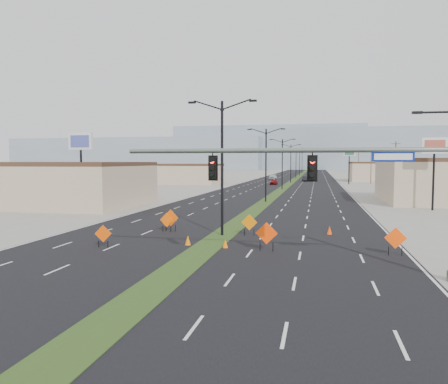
% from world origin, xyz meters
% --- Properties ---
extents(ground, '(600.00, 600.00, 0.00)m').
position_xyz_m(ground, '(0.00, 0.00, 0.00)').
color(ground, gray).
rests_on(ground, ground).
extents(road_surface, '(25.00, 400.00, 0.02)m').
position_xyz_m(road_surface, '(0.00, 100.00, 0.00)').
color(road_surface, black).
rests_on(road_surface, ground).
extents(median_strip, '(2.00, 400.00, 0.04)m').
position_xyz_m(median_strip, '(0.00, 100.00, 0.00)').
color(median_strip, '#2E4418').
rests_on(median_strip, ground).
extents(building_sw_far, '(30.00, 14.00, 4.50)m').
position_xyz_m(building_sw_far, '(-32.00, 85.00, 2.25)').
color(building_sw_far, tan).
rests_on(building_sw_far, ground).
extents(building_se_far, '(44.00, 16.00, 5.00)m').
position_xyz_m(building_se_far, '(38.00, 110.00, 2.50)').
color(building_se_far, tan).
rests_on(building_se_far, ground).
extents(mesa_west, '(180.00, 50.00, 22.00)m').
position_xyz_m(mesa_west, '(-120.00, 280.00, 11.00)').
color(mesa_west, gray).
rests_on(mesa_west, ground).
extents(mesa_center, '(220.00, 50.00, 28.00)m').
position_xyz_m(mesa_center, '(40.00, 300.00, 14.00)').
color(mesa_center, gray).
rests_on(mesa_center, ground).
extents(mesa_backdrop, '(140.00, 50.00, 32.00)m').
position_xyz_m(mesa_backdrop, '(-30.00, 320.00, 16.00)').
color(mesa_backdrop, gray).
rests_on(mesa_backdrop, ground).
extents(signal_mast, '(16.30, 0.60, 8.00)m').
position_xyz_m(signal_mast, '(8.56, 2.00, 4.79)').
color(signal_mast, slate).
rests_on(signal_mast, ground).
extents(streetlight_0, '(5.15, 0.24, 10.02)m').
position_xyz_m(streetlight_0, '(0.00, 12.00, 5.42)').
color(streetlight_0, black).
rests_on(streetlight_0, ground).
extents(streetlight_1, '(5.15, 0.24, 10.02)m').
position_xyz_m(streetlight_1, '(0.00, 40.00, 5.42)').
color(streetlight_1, black).
rests_on(streetlight_1, ground).
extents(streetlight_2, '(5.15, 0.24, 10.02)m').
position_xyz_m(streetlight_2, '(0.00, 68.00, 5.42)').
color(streetlight_2, black).
rests_on(streetlight_2, ground).
extents(streetlight_3, '(5.15, 0.24, 10.02)m').
position_xyz_m(streetlight_3, '(0.00, 96.00, 5.42)').
color(streetlight_3, black).
rests_on(streetlight_3, ground).
extents(streetlight_4, '(5.15, 0.24, 10.02)m').
position_xyz_m(streetlight_4, '(0.00, 124.00, 5.42)').
color(streetlight_4, black).
rests_on(streetlight_4, ground).
extents(streetlight_5, '(5.15, 0.24, 10.02)m').
position_xyz_m(streetlight_5, '(0.00, 152.00, 5.42)').
color(streetlight_5, black).
rests_on(streetlight_5, ground).
extents(streetlight_6, '(5.15, 0.24, 10.02)m').
position_xyz_m(streetlight_6, '(0.00, 180.00, 5.42)').
color(streetlight_6, black).
rests_on(streetlight_6, ground).
extents(utility_pole_1, '(1.60, 0.20, 9.00)m').
position_xyz_m(utility_pole_1, '(20.00, 60.00, 4.67)').
color(utility_pole_1, '#4C3823').
rests_on(utility_pole_1, ground).
extents(utility_pole_2, '(1.60, 0.20, 9.00)m').
position_xyz_m(utility_pole_2, '(20.00, 95.00, 4.67)').
color(utility_pole_2, '#4C3823').
rests_on(utility_pole_2, ground).
extents(utility_pole_3, '(1.60, 0.20, 9.00)m').
position_xyz_m(utility_pole_3, '(20.00, 130.00, 4.67)').
color(utility_pole_3, '#4C3823').
rests_on(utility_pole_3, ground).
extents(car_left, '(1.71, 3.82, 1.27)m').
position_xyz_m(car_left, '(-3.32, 85.23, 0.64)').
color(car_left, maroon).
rests_on(car_left, ground).
extents(car_mid, '(1.77, 4.36, 1.41)m').
position_xyz_m(car_mid, '(3.62, 104.29, 0.70)').
color(car_mid, black).
rests_on(car_mid, ground).
extents(car_far, '(2.27, 5.19, 1.48)m').
position_xyz_m(car_far, '(-6.82, 117.73, 0.74)').
color(car_far, silver).
rests_on(car_far, ground).
extents(construction_sign_0, '(1.09, 0.25, 1.47)m').
position_xyz_m(construction_sign_0, '(-6.52, 5.89, 0.86)').
color(construction_sign_0, '#DF4904').
rests_on(construction_sign_0, ground).
extents(construction_sign_1, '(1.33, 0.21, 1.77)m').
position_xyz_m(construction_sign_1, '(-4.38, 12.95, 1.05)').
color(construction_sign_1, '#D64C04').
rests_on(construction_sign_1, ground).
extents(construction_sign_2, '(1.14, 0.17, 1.52)m').
position_xyz_m(construction_sign_2, '(-4.64, 12.74, 0.89)').
color(construction_sign_2, '#F25605').
rests_on(construction_sign_2, ground).
extents(construction_sign_3, '(1.22, 0.12, 1.62)m').
position_xyz_m(construction_sign_3, '(2.00, 12.39, 0.95)').
color(construction_sign_3, orange).
rests_on(construction_sign_3, ground).
extents(construction_sign_4, '(1.37, 0.05, 1.82)m').
position_xyz_m(construction_sign_4, '(3.93, 6.91, 1.08)').
color(construction_sign_4, '#FA4005').
rests_on(construction_sign_4, ground).
extents(construction_sign_5, '(1.27, 0.07, 1.69)m').
position_xyz_m(construction_sign_5, '(11.50, 7.26, 1.00)').
color(construction_sign_5, '#FF4505').
rests_on(construction_sign_5, ground).
extents(cone_0, '(0.43, 0.43, 0.60)m').
position_xyz_m(cone_0, '(1.22, 7.40, 0.30)').
color(cone_0, orange).
rests_on(cone_0, ground).
extents(cone_1, '(0.52, 0.52, 0.66)m').
position_xyz_m(cone_1, '(-1.40, 7.80, 0.33)').
color(cone_1, orange).
rests_on(cone_1, ground).
extents(cone_2, '(0.49, 0.49, 0.65)m').
position_xyz_m(cone_2, '(7.91, 14.18, 0.32)').
color(cone_2, '#FF4405').
rests_on(cone_2, ground).
extents(cone_3, '(0.44, 0.44, 0.62)m').
position_xyz_m(cone_3, '(-7.17, 21.64, 0.31)').
color(cone_3, '#DE3A04').
rests_on(cone_3, ground).
extents(pole_sign_west, '(2.87, 0.47, 8.78)m').
position_xyz_m(pole_sign_west, '(-19.10, 24.95, 7.12)').
color(pole_sign_west, black).
rests_on(pole_sign_west, ground).
extents(pole_sign_east_near, '(2.70, 0.51, 8.25)m').
position_xyz_m(pole_sign_east_near, '(19.83, 33.69, 6.65)').
color(pole_sign_east_near, black).
rests_on(pole_sign_east_near, ground).
extents(pole_sign_east_far, '(2.76, 1.47, 8.78)m').
position_xyz_m(pole_sign_east_far, '(14.41, 90.68, 7.12)').
color(pole_sign_east_far, black).
rests_on(pole_sign_east_far, ground).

